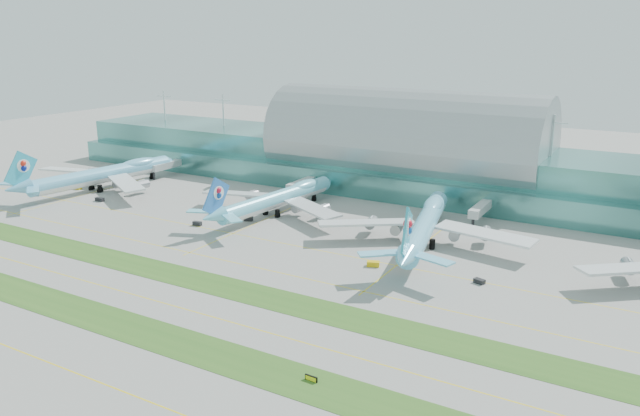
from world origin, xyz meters
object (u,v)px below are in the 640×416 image
Objects in this scene: terminal at (405,156)px; airliner_b at (278,197)px; taxiway_sign_east at (311,378)px; airliner_a at (104,174)px; airliner_c at (425,224)px.

terminal reaches higher than airliner_b.
taxiway_sign_east is at bearing -47.29° from airliner_b.
airliner_a is 180.74m from taxiway_sign_east.
airliner_a is at bearing 168.29° from airliner_c.
airliner_a is (-112.31, -67.05, -7.33)m from terminal.
airliner_b is 25.56× the size of taxiway_sign_east.
taxiway_sign_east is at bearing -21.11° from airliner_a.
airliner_c is 90.57m from taxiway_sign_east.
airliner_b is at bearing -112.96° from terminal.
airliner_a reaches higher than airliner_b.
airliner_b is (-25.68, -60.63, -8.01)m from terminal.
terminal is at bearing 108.92° from taxiway_sign_east.
terminal is 131.01m from airliner_a.
airliner_c is (146.93, 1.22, -0.15)m from airliner_a.
terminal is 4.19× the size of airliner_a.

